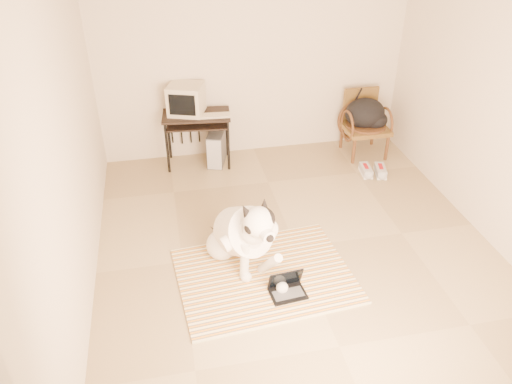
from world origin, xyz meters
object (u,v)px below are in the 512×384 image
object	(u,v)px
laptop	(287,288)
computer_desk	(197,122)
dog	(243,234)
rattan_chair	(364,123)
backpack	(367,114)
crt_monitor	(186,99)
pc_tower	(217,147)

from	to	relation	value
laptop	computer_desk	world-z (taller)	computer_desk
dog	rattan_chair	bearing A→B (deg)	44.75
computer_desk	backpack	xyz separation A→B (m)	(2.24, -0.14, -0.03)
backpack	crt_monitor	bearing A→B (deg)	174.83
rattan_chair	computer_desk	bearing A→B (deg)	177.25
backpack	computer_desk	bearing A→B (deg)	176.34
laptop	pc_tower	distance (m)	2.63
rattan_chair	dog	bearing A→B (deg)	-135.25
backpack	laptop	bearing A→B (deg)	-124.75
pc_tower	backpack	xyz separation A→B (m)	(2.00, -0.15, 0.36)
dog	crt_monitor	distance (m)	2.27
crt_monitor	pc_tower	world-z (taller)	crt_monitor
computer_desk	pc_tower	distance (m)	0.46
computer_desk	rattan_chair	xyz separation A→B (m)	(2.23, -0.11, -0.18)
computer_desk	pc_tower	xyz separation A→B (m)	(0.24, 0.00, -0.39)
backpack	rattan_chair	bearing A→B (deg)	92.83
crt_monitor	rattan_chair	xyz separation A→B (m)	(2.34, -0.18, -0.46)
laptop	dog	bearing A→B (deg)	121.61
laptop	backpack	world-z (taller)	backpack
rattan_chair	backpack	world-z (taller)	rattan_chair
laptop	pc_tower	size ratio (longest dim) A/B	0.68
computer_desk	rattan_chair	world-z (taller)	rattan_chair
laptop	pc_tower	world-z (taller)	pc_tower
computer_desk	laptop	bearing A→B (deg)	-78.68
crt_monitor	dog	bearing A→B (deg)	-81.59
laptop	computer_desk	size ratio (longest dim) A/B	0.39
computer_desk	pc_tower	size ratio (longest dim) A/B	1.77
dog	backpack	xyz separation A→B (m)	(2.02, 1.97, 0.22)
computer_desk	crt_monitor	distance (m)	0.31
computer_desk	crt_monitor	xyz separation A→B (m)	(-0.11, 0.07, 0.28)
computer_desk	backpack	world-z (taller)	backpack
computer_desk	dog	bearing A→B (deg)	-84.21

